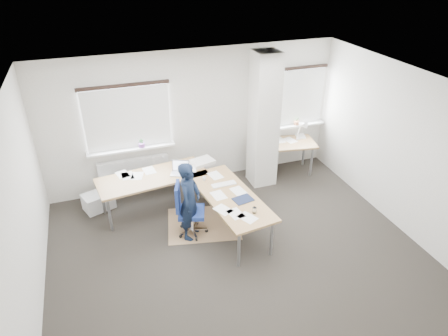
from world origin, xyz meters
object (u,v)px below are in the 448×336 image
object	(u,v)px
desk_side	(283,144)
person	(190,201)
task_chair	(190,220)
desk_main	(192,186)

from	to	relation	value
desk_side	person	world-z (taller)	person
desk_side	task_chair	size ratio (longest dim) A/B	1.49
desk_side	task_chair	distance (m)	2.90
desk_side	person	distance (m)	2.90
desk_main	person	distance (m)	0.51
desk_side	task_chair	world-z (taller)	desk_side
desk_main	person	xyz separation A→B (m)	(-0.17, -0.48, 0.02)
desk_side	task_chair	xyz separation A→B (m)	(-2.49, -1.44, -0.41)
desk_main	desk_side	distance (m)	2.53
task_chair	person	size ratio (longest dim) A/B	0.70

